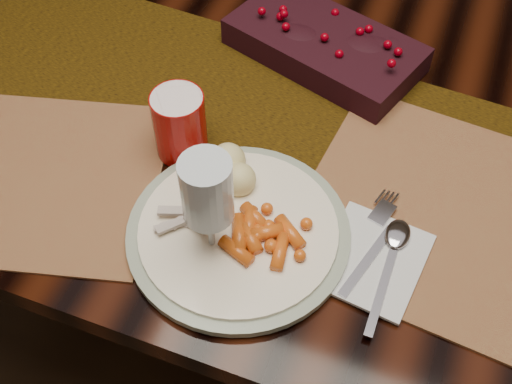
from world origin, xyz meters
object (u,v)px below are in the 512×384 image
at_px(dining_table, 305,220).
at_px(centerpiece, 325,42).
at_px(placemat_main, 487,229).
at_px(baby_carrots, 257,237).
at_px(mashed_potatoes, 231,167).
at_px(turkey_shreds, 185,222).
at_px(dinner_plate, 238,231).
at_px(red_cup, 180,125).
at_px(napkin, 372,259).
at_px(wine_glass, 209,212).

xyz_separation_m(dining_table, centerpiece, (-0.01, 0.07, 0.41)).
xyz_separation_m(centerpiece, placemat_main, (0.31, -0.26, -0.03)).
height_order(dining_table, placemat_main, placemat_main).
relative_size(baby_carrots, mashed_potatoes, 1.13).
height_order(centerpiece, turkey_shreds, centerpiece).
xyz_separation_m(dining_table, baby_carrots, (0.01, -0.33, 0.40)).
xyz_separation_m(dinner_plate, baby_carrots, (0.03, -0.01, 0.02)).
bearing_deg(baby_carrots, dinner_plate, 162.30).
height_order(dining_table, red_cup, red_cup).
height_order(placemat_main, napkin, napkin).
distance_m(placemat_main, wine_glass, 0.38).
xyz_separation_m(mashed_potatoes, wine_glass, (0.02, -0.11, 0.05)).
bearing_deg(dinner_plate, centerpiece, 89.91).
distance_m(placemat_main, napkin, 0.17).
height_order(dining_table, wine_glass, wine_glass).
xyz_separation_m(dinner_plate, red_cup, (-0.13, 0.11, 0.04)).
height_order(centerpiece, wine_glass, wine_glass).
distance_m(turkey_shreds, red_cup, 0.15).
distance_m(napkin, wine_glass, 0.23).
bearing_deg(napkin, dinner_plate, -165.11).
xyz_separation_m(dinner_plate, napkin, (0.18, 0.02, -0.01)).
height_order(dinner_plate, baby_carrots, baby_carrots).
height_order(napkin, red_cup, red_cup).
bearing_deg(centerpiece, napkin, -64.09).
bearing_deg(turkey_shreds, dining_table, 76.26).
bearing_deg(turkey_shreds, napkin, 10.13).
distance_m(baby_carrots, mashed_potatoes, 0.11).
bearing_deg(baby_carrots, napkin, 12.64).
height_order(centerpiece, mashed_potatoes, same).
bearing_deg(dinner_plate, red_cup, 139.52).
bearing_deg(turkey_shreds, placemat_main, 21.43).
xyz_separation_m(centerpiece, dinner_plate, (-0.00, -0.39, -0.02)).
bearing_deg(red_cup, wine_glass, -53.21).
bearing_deg(dining_table, dinner_plate, -92.66).
bearing_deg(dinner_plate, baby_carrots, -17.70).
xyz_separation_m(turkey_shreds, red_cup, (-0.07, 0.13, 0.03)).
bearing_deg(baby_carrots, dining_table, 92.55).
relative_size(centerpiece, red_cup, 3.01).
height_order(baby_carrots, wine_glass, wine_glass).
bearing_deg(turkey_shreds, dinner_plate, 16.38).
xyz_separation_m(red_cup, wine_glass, (0.11, -0.15, 0.03)).
xyz_separation_m(placemat_main, turkey_shreds, (-0.38, -0.15, 0.03)).
bearing_deg(mashed_potatoes, centerpiece, 82.44).
relative_size(placemat_main, dinner_plate, 1.66).
relative_size(centerpiece, turkey_shreds, 4.30).
distance_m(centerpiece, dinner_plate, 0.39).
distance_m(dinner_plate, mashed_potatoes, 0.09).
height_order(red_cup, wine_glass, wine_glass).
bearing_deg(wine_glass, turkey_shreds, 163.48).
height_order(dinner_plate, mashed_potatoes, mashed_potatoes).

